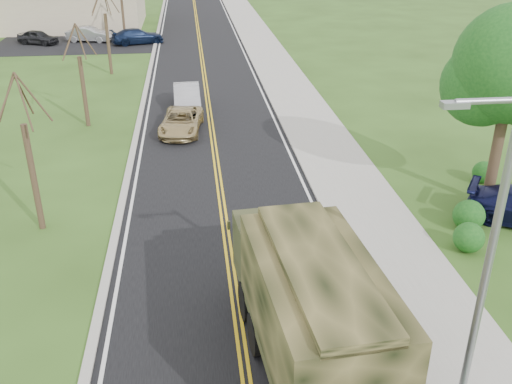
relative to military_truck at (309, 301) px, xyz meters
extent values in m
cube|color=black|center=(-1.62, 38.62, -2.17)|extent=(8.00, 120.00, 0.01)
cube|color=#9E998E|center=(2.53, 38.62, -2.11)|extent=(0.30, 120.00, 0.12)
cube|color=#9E998E|center=(4.28, 38.62, -2.12)|extent=(3.20, 120.00, 0.10)
cube|color=#9E998E|center=(-5.77, 38.62, -2.12)|extent=(0.30, 120.00, 0.10)
cylinder|color=gray|center=(3.38, -1.88, 1.83)|extent=(0.18, 0.18, 8.00)
cylinder|color=gray|center=(2.78, -1.88, 5.63)|extent=(1.40, 0.12, 0.12)
cube|color=gray|center=(2.08, -1.88, 5.58)|extent=(0.50, 0.22, 0.12)
cylinder|color=#38281C|center=(9.38, 8.62, 0.35)|extent=(0.44, 0.44, 5.04)
sphere|color=#134515|center=(8.58, 9.12, 2.78)|extent=(3.24, 3.24, 3.24)
cylinder|color=#38281C|center=(-8.62, 8.62, -0.07)|extent=(0.24, 0.24, 4.20)
cylinder|color=#38281C|center=(-8.14, 8.74, 2.95)|extent=(1.01, 0.33, 1.90)
cylinder|color=#38281C|center=(-8.59, 9.23, 2.88)|extent=(0.13, 1.29, 1.74)
cylinder|color=#38281C|center=(-9.08, 8.79, 2.95)|extent=(0.98, 0.43, 1.90)
cylinder|color=#38281C|center=(-9.01, 8.14, 2.88)|extent=(0.79, 1.05, 1.77)
cylinder|color=#38281C|center=(-8.35, 8.20, 2.95)|extent=(0.58, 0.90, 1.90)
cylinder|color=#38281C|center=(-8.62, 20.62, -0.19)|extent=(0.24, 0.24, 3.96)
cylinder|color=#38281C|center=(-8.17, 20.74, 2.66)|extent=(0.96, 0.32, 1.79)
cylinder|color=#38281C|center=(-8.59, 21.20, 2.59)|extent=(0.12, 1.22, 1.65)
cylinder|color=#38281C|center=(-9.05, 20.78, 2.66)|extent=(0.93, 0.41, 1.79)
cylinder|color=#38281C|center=(-8.99, 20.16, 2.59)|extent=(0.75, 0.99, 1.67)
cylinder|color=#38281C|center=(-8.37, 20.23, 2.66)|extent=(0.55, 0.85, 1.80)
cylinder|color=#38281C|center=(-8.62, 32.62, 0.05)|extent=(0.24, 0.24, 4.44)
cylinder|color=#38281C|center=(-9.03, 32.11, 3.16)|extent=(0.83, 1.10, 1.87)
cylinder|color=#38281C|center=(-8.34, 32.18, 3.25)|extent=(0.61, 0.95, 2.01)
cylinder|color=#38281C|center=(-8.62, 44.62, -0.13)|extent=(0.24, 0.24, 4.08)
cube|color=tan|center=(-17.62, 54.62, -0.07)|extent=(20.00, 12.00, 4.20)
cube|color=black|center=(-11.62, 44.62, -2.16)|extent=(18.00, 10.00, 0.02)
cylinder|color=black|center=(-1.20, 0.79, -1.58)|extent=(0.47, 1.21, 1.18)
cylinder|color=black|center=(1.06, 0.97, -1.58)|extent=(0.47, 1.21, 1.18)
cylinder|color=black|center=(-1.32, 2.29, -1.58)|extent=(0.47, 1.21, 1.18)
cylinder|color=black|center=(0.94, 2.47, -1.58)|extent=(0.47, 1.21, 1.18)
cube|color=#373B20|center=(-0.02, 0.23, -1.04)|extent=(3.18, 7.72, 0.38)
cube|color=#373B20|center=(-0.24, 2.97, -0.13)|extent=(2.74, 2.25, 1.51)
cube|color=black|center=(-0.32, 3.94, 0.09)|extent=(2.37, 0.28, 0.75)
cube|color=#373B20|center=(0.05, -0.68, -0.77)|extent=(3.14, 5.91, 0.16)
cube|color=black|center=(0.05, -0.68, 0.36)|extent=(3.14, 5.91, 2.15)
cube|color=black|center=(0.05, -0.68, 1.49)|extent=(2.17, 5.83, 0.27)
imported|color=tan|center=(-3.28, 18.88, -1.55)|extent=(2.67, 4.76, 1.26)
imported|color=#AAAAAF|center=(-2.94, 23.15, -1.43)|extent=(1.69, 4.56, 1.49)
imported|color=black|center=(-16.64, 44.74, -1.52)|extent=(4.14, 3.03, 1.31)
imported|color=#A4A4A9|center=(-12.06, 45.47, -1.47)|extent=(4.47, 2.38, 1.40)
imported|color=#0D1832|center=(-7.40, 43.91, -1.47)|extent=(5.20, 3.33, 1.40)
camera|label=1|loc=(-2.66, -11.38, 8.65)|focal=40.00mm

